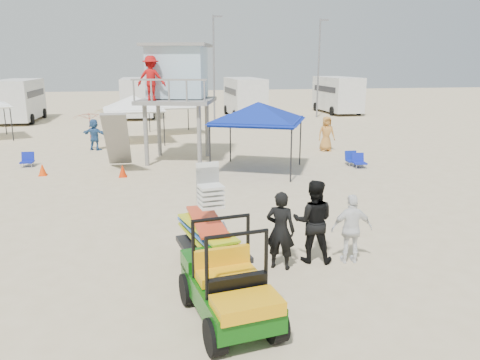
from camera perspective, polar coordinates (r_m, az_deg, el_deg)
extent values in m
plane|color=beige|center=(10.83, 0.36, -10.66)|extent=(140.00, 140.00, 0.00)
cube|color=#0C4B0B|center=(8.60, -1.35, -13.73)|extent=(1.56, 2.55, 0.42)
cube|color=#EA9F0C|center=(8.48, -1.36, -12.19)|extent=(1.18, 0.84, 0.23)
cylinder|color=black|center=(7.91, -4.22, -18.30)|extent=(0.36, 0.65, 0.61)
cube|color=black|center=(10.69, -3.39, -8.35)|extent=(1.56, 2.04, 0.12)
cylinder|color=black|center=(10.72, -6.26, -9.58)|extent=(0.27, 0.51, 0.49)
imported|color=black|center=(10.53, 4.96, -6.14)|extent=(0.78, 0.69, 1.80)
imported|color=black|center=(10.98, 8.91, -4.98)|extent=(1.14, 1.00, 1.96)
imported|color=white|center=(11.12, 13.46, -5.83)|extent=(1.00, 0.49, 1.64)
cylinder|color=gray|center=(21.04, -10.66, 5.22)|extent=(0.20, 0.20, 2.74)
cube|color=gray|center=(22.11, -7.69, 9.56)|extent=(4.02, 4.02, 0.18)
cube|color=#A7C7D8|center=(22.37, -7.85, 12.89)|extent=(3.00, 2.77, 2.30)
imported|color=#B20F0F|center=(20.92, -10.06, 12.09)|extent=(1.24, 0.71, 1.92)
cylinder|color=black|center=(18.11, -1.71, 3.17)|extent=(0.06, 0.06, 2.20)
pyramid|color=navy|center=(19.76, 2.23, 9.50)|extent=(4.53, 4.53, 0.80)
cube|color=navy|center=(19.84, 2.21, 7.20)|extent=(4.53, 4.53, 0.18)
cylinder|color=black|center=(26.46, -16.09, 5.88)|extent=(0.06, 0.06, 1.98)
pyramid|color=white|center=(27.68, -12.93, 10.05)|extent=(3.48, 3.48, 0.80)
cube|color=white|center=(27.74, -12.84, 8.40)|extent=(3.48, 3.48, 0.18)
cylinder|color=black|center=(29.66, -10.53, 6.90)|extent=(0.06, 0.06, 1.85)
pyramid|color=white|center=(30.87, -8.16, 10.40)|extent=(3.35, 3.35, 0.80)
cube|color=white|center=(30.93, -8.11, 8.92)|extent=(3.35, 3.35, 0.18)
imported|color=red|center=(29.42, -17.87, 6.24)|extent=(2.27, 2.30, 1.68)
imported|color=gold|center=(32.47, -15.95, 7.01)|extent=(2.41, 2.42, 1.63)
cone|color=red|center=(19.65, -14.12, 1.09)|extent=(0.34, 0.34, 0.50)
cone|color=#FD4207|center=(20.94, -22.95, 1.17)|extent=(0.34, 0.34, 0.50)
cube|color=#0E1B9A|center=(22.98, -24.53, 2.01)|extent=(0.56, 0.52, 0.06)
cube|color=#0E1B9A|center=(23.18, -24.44, 2.62)|extent=(0.55, 0.19, 0.44)
cylinder|color=#B2B2B7|center=(22.87, -25.14, 1.58)|extent=(0.03, 0.03, 0.20)
cube|color=#0F1EA5|center=(21.35, 14.39, 2.01)|extent=(0.58, 0.54, 0.06)
cube|color=#0F1EA5|center=(21.53, 14.16, 2.67)|extent=(0.55, 0.21, 0.44)
cylinder|color=#B2B2B7|center=(21.11, 14.06, 1.56)|extent=(0.03, 0.03, 0.20)
cube|color=#0E239E|center=(21.78, 13.57, 2.30)|extent=(0.55, 0.51, 0.06)
cube|color=#0E239E|center=(21.96, 13.34, 2.94)|extent=(0.54, 0.19, 0.44)
cylinder|color=#B2B2B7|center=(21.54, 13.23, 1.86)|extent=(0.03, 0.03, 0.20)
cube|color=silver|center=(41.01, -25.29, 8.91)|extent=(2.50, 6.80, 3.00)
cube|color=black|center=(40.98, -25.35, 9.53)|extent=(2.54, 5.44, 0.50)
cube|color=silver|center=(41.26, -12.42, 9.94)|extent=(2.50, 6.50, 3.00)
cube|color=black|center=(41.23, -12.46, 10.56)|extent=(2.54, 5.20, 0.50)
cylinder|color=black|center=(39.36, -14.22, 7.67)|extent=(0.25, 0.80, 0.80)
cube|color=silver|center=(40.52, 0.54, 10.19)|extent=(2.50, 7.00, 3.00)
cube|color=black|center=(40.49, 0.55, 10.82)|extent=(2.54, 5.60, 0.50)
cylinder|color=black|center=(38.22, -0.65, 7.92)|extent=(0.25, 0.80, 0.80)
cube|color=silver|center=(44.57, 11.77, 10.26)|extent=(2.50, 6.60, 3.00)
cube|color=black|center=(44.54, 11.79, 10.84)|extent=(2.54, 5.28, 0.50)
cylinder|color=black|center=(42.26, 11.18, 8.25)|extent=(0.25, 0.80, 0.80)
cylinder|color=slate|center=(36.98, -3.20, 13.28)|extent=(0.14, 0.14, 8.00)
cylinder|color=slate|center=(40.60, 9.54, 13.19)|extent=(0.14, 0.14, 8.00)
imported|color=#33609A|center=(26.04, -17.33, 5.31)|extent=(1.60, 1.15, 1.66)
imported|color=#BC7C35|center=(25.04, 10.49, 5.56)|extent=(0.89, 0.58, 1.82)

